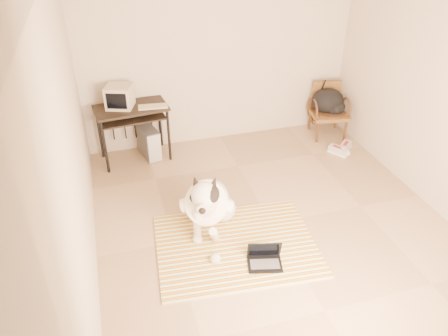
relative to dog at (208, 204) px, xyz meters
name	(u,v)px	position (x,y,z in m)	size (l,w,h in m)	color
floor	(272,223)	(0.74, -0.11, -0.36)	(4.50, 4.50, 0.00)	tan
wall_back	(219,53)	(0.74, 2.14, 0.99)	(4.50, 4.50, 0.00)	beige
wall_front	(427,281)	(0.74, -2.36, 0.99)	(4.50, 4.50, 0.00)	beige
wall_left	(73,147)	(-1.26, -0.11, 0.99)	(4.50, 4.50, 0.00)	beige
wall_right	(447,97)	(2.74, -0.11, 0.99)	(4.50, 4.50, 0.00)	beige
rug	(236,245)	(0.22, -0.36, -0.35)	(1.83, 1.46, 0.02)	orange
dog	(208,204)	(0.00, 0.00, 0.00)	(0.67, 1.25, 0.91)	silver
laptop	(264,258)	(0.42, -0.70, -0.28)	(0.40, 0.33, 0.25)	black
computer_desk	(132,115)	(-0.61, 1.82, 0.34)	(1.03, 0.64, 0.81)	black
crt_monitor	(119,96)	(-0.73, 1.87, 0.60)	(0.43, 0.42, 0.30)	#B1A48B
desk_keyboard	(153,107)	(-0.31, 1.73, 0.46)	(0.40, 0.15, 0.03)	#B1A48B
pc_tower	(149,142)	(-0.41, 1.85, -0.14)	(0.30, 0.51, 0.45)	#4B4B4E
rattan_chair	(328,110)	(2.40, 1.77, 0.04)	(0.62, 0.60, 0.81)	brown
backpack	(329,102)	(2.39, 1.77, 0.18)	(0.51, 0.45, 0.38)	black
sneaker_left	(338,151)	(2.28, 1.13, -0.32)	(0.26, 0.32, 0.11)	white
sneaker_right	(345,147)	(2.42, 1.19, -0.31)	(0.31, 0.30, 0.11)	white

